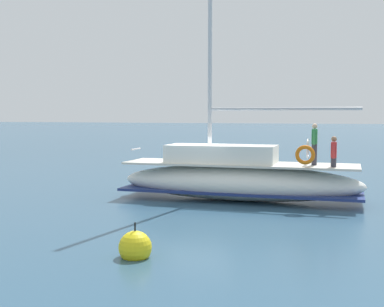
% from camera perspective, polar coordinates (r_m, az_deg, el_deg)
% --- Properties ---
extents(ground_plane, '(400.00, 400.00, 0.00)m').
position_cam_1_polar(ground_plane, '(20.61, 1.25, -5.03)').
color(ground_plane, '#2D516B').
extents(main_sailboat, '(3.16, 9.76, 12.74)m').
position_cam_1_polar(main_sailboat, '(19.99, 5.13, -2.71)').
color(main_sailboat, white).
rests_on(main_sailboat, ground).
extents(mooring_buoy, '(0.79, 0.79, 0.99)m').
position_cam_1_polar(mooring_buoy, '(12.15, -6.44, -10.51)').
color(mooring_buoy, yellow).
rests_on(mooring_buoy, ground).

